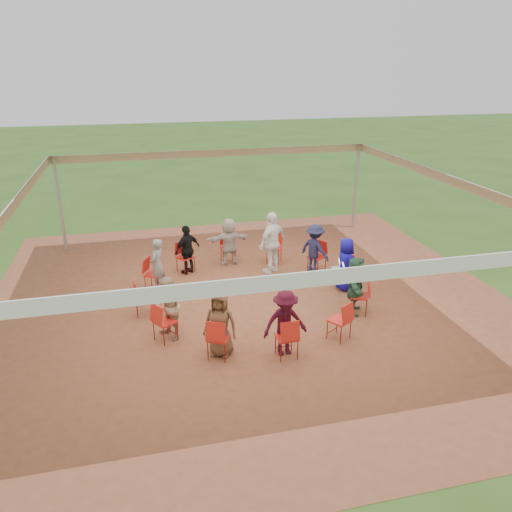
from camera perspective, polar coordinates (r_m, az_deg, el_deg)
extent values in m
plane|color=#294A17|center=(12.78, -0.48, -5.12)|extent=(80.00, 80.00, 0.00)
plane|color=brown|center=(12.78, -0.48, -5.10)|extent=(13.00, 13.00, 0.00)
cylinder|color=#B2B2B7|center=(16.85, -21.50, 5.45)|extent=(0.12, 0.12, 3.00)
cylinder|color=#B2B2B7|center=(18.32, 11.34, 7.73)|extent=(0.12, 0.12, 3.00)
plane|color=white|center=(11.75, -0.53, 8.08)|extent=(10.30, 10.30, 0.00)
cube|color=white|center=(7.11, 8.99, -2.36)|extent=(10.30, 0.03, 0.24)
cube|color=white|center=(16.73, -4.63, 11.62)|extent=(10.30, 0.03, 0.24)
cube|color=white|center=(11.77, -25.86, 5.33)|extent=(0.03, 10.30, 0.24)
cube|color=white|center=(13.85, 20.93, 8.23)|extent=(0.03, 10.30, 0.24)
imported|color=#120E92|center=(13.33, 10.17, -0.91)|extent=(0.42, 0.72, 1.43)
imported|color=#1A1C3D|center=(14.27, 6.73, 0.82)|extent=(0.88, 1.03, 1.43)
imported|color=#BCB5A5|center=(14.78, -3.13, 1.67)|extent=(1.35, 0.55, 1.43)
imported|color=black|center=(14.25, -7.83, 0.73)|extent=(0.94, 0.81, 1.43)
imported|color=slate|center=(13.30, -11.21, -1.04)|extent=(0.55, 0.62, 1.43)
imported|color=tan|center=(10.98, -9.95, -5.96)|extent=(0.71, 0.80, 1.43)
imported|color=brown|center=(10.28, -4.11, -7.70)|extent=(0.80, 0.67, 1.43)
imported|color=#380917|center=(10.28, 3.34, -7.65)|extent=(0.94, 0.49, 1.43)
imported|color=#294F37|center=(12.14, 11.29, -3.29)|extent=(1.06, 1.41, 1.43)
imported|color=white|center=(14.12, 1.88, 1.53)|extent=(1.18, 1.06, 1.81)
torus|color=black|center=(13.76, 0.46, -3.01)|extent=(0.36, 0.36, 0.03)
torus|color=black|center=(13.73, 0.66, -3.06)|extent=(0.29, 0.29, 0.03)
cube|color=#B7B7BC|center=(13.28, 9.28, -1.44)|extent=(0.25, 0.36, 0.02)
cube|color=#B7B7BC|center=(13.28, 9.78, -0.91)|extent=(0.09, 0.35, 0.23)
cube|color=#CCE0FF|center=(13.28, 9.75, -0.91)|extent=(0.07, 0.31, 0.19)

